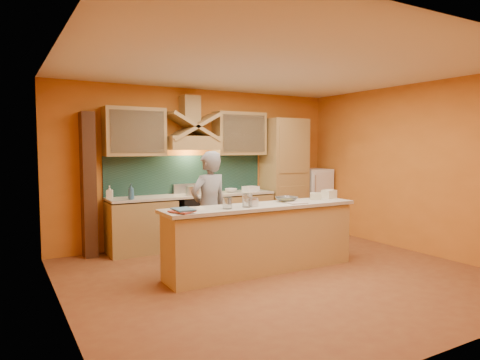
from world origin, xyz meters
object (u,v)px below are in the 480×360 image
kitchen_scale (253,203)px  mixing_bowl (287,199)px  fridge (313,200)px  stove (194,221)px  person (209,209)px

kitchen_scale → mixing_bowl: bearing=24.1°
fridge → kitchen_scale: size_ratio=11.02×
fridge → kitchen_scale: (-2.71, -1.99, 0.34)m
mixing_bowl → stove: bearing=110.9°
stove → kitchen_scale: kitchen_scale is taller
fridge → mixing_bowl: bearing=-138.0°
kitchen_scale → person: bearing=124.3°
mixing_bowl → kitchen_scale: bearing=-165.4°
fridge → kitchen_scale: fridge is taller
person → kitchen_scale: 0.78m
stove → mixing_bowl: bearing=-69.1°
person → mixing_bowl: size_ratio=5.58×
fridge → kitchen_scale: 3.38m
person → kitchen_scale: bearing=104.0°
mixing_bowl → person: bearing=153.0°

